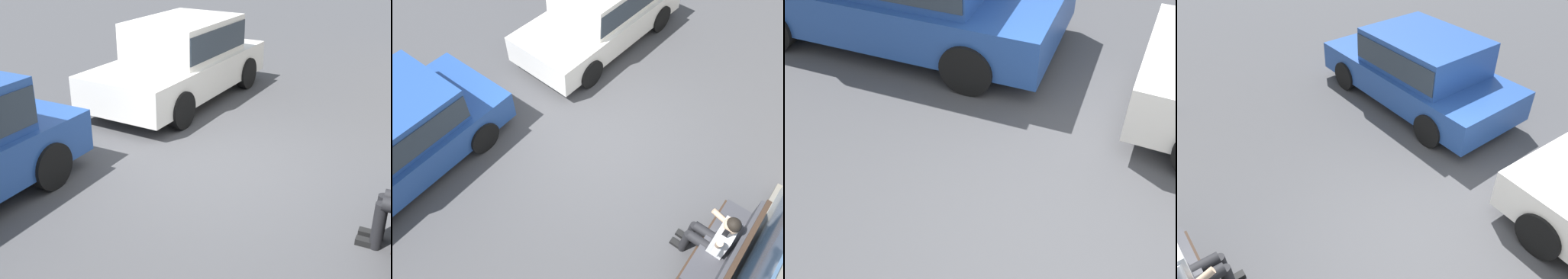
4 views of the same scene
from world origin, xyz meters
TOP-DOWN VIEW (x-y plane):
  - ground_plane at (0.00, 0.00)m, footprint 60.00×60.00m
  - parked_car_near at (-2.38, -1.78)m, footprint 4.23×1.99m

SIDE VIEW (x-z plane):
  - ground_plane at x=0.00m, z-range 0.00..0.00m
  - parked_car_near at x=-2.38m, z-range 0.06..1.59m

